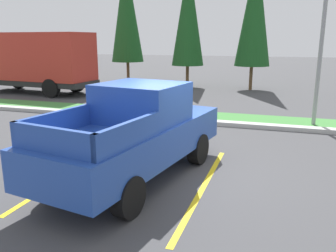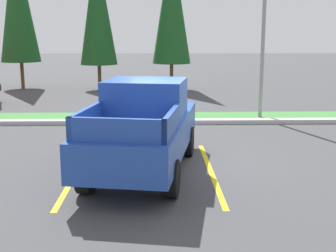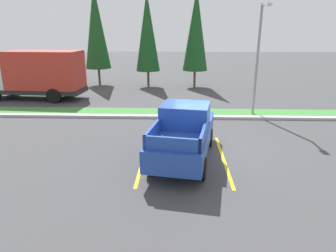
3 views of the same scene
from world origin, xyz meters
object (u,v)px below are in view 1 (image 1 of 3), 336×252
Objects in this scene: cypress_tree_leftmost at (126,10)px; cypress_tree_left_inner at (188,13)px; pickup_truck_main at (136,133)px; cargo_truck_distant at (39,61)px; street_light at (324,22)px; cypress_tree_center at (255,9)px.

cypress_tree_leftmost is 1.08× the size of cypress_tree_left_inner.
cypress_tree_leftmost is at bearing 114.74° from pickup_truck_main.
street_light reaches higher than cargo_truck_distant.
cypress_tree_leftmost reaches higher than pickup_truck_main.
street_light is at bearing 56.53° from pickup_truck_main.
pickup_truck_main is 15.83m from cypress_tree_center.
pickup_truck_main is at bearing -79.33° from cypress_tree_left_inner.
cypress_tree_center reaches higher than cargo_truck_distant.
cypress_tree_leftmost is (2.90, 5.83, 3.14)m from cargo_truck_distant.
cypress_tree_leftmost is at bearing 139.85° from street_light.
cypress_tree_left_inner reaches higher than street_light.
street_light is 0.72× the size of cypress_tree_leftmost.
cypress_tree_center is (-3.01, 9.06, 1.20)m from street_light.
cypress_tree_left_inner is (-7.04, 9.06, 1.03)m from street_light.
cypress_tree_center is at bearing -4.43° from cypress_tree_leftmost.
pickup_truck_main is 0.79× the size of cargo_truck_distant.
cargo_truck_distant is 15.05m from street_light.
cypress_tree_left_inner is at bearing 100.67° from pickup_truck_main.
cypress_tree_center is (1.14, 15.34, 3.75)m from pickup_truck_main.
street_light is 0.75× the size of cypress_tree_center.
street_light is at bearing -71.63° from cypress_tree_center.
cypress_tree_left_inner is (-2.89, 15.34, 3.57)m from pickup_truck_main.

